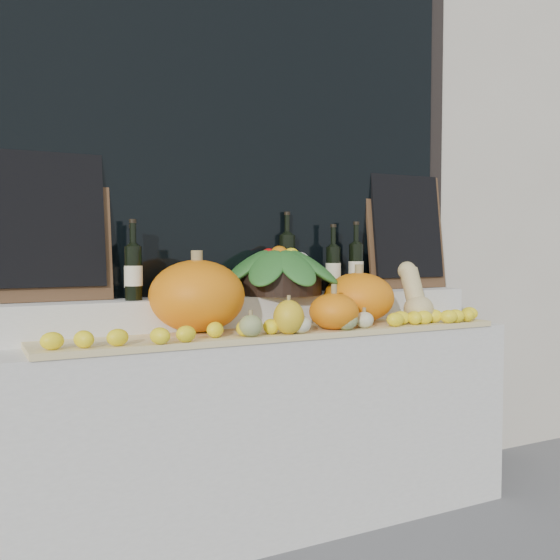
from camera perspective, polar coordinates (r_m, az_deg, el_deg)
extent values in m
cube|color=beige|center=(3.60, -6.13, 18.89)|extent=(7.00, 0.90, 4.50)
cube|color=black|center=(3.11, -3.03, 14.80)|extent=(2.40, 0.04, 2.10)
cube|color=black|center=(3.09, -2.80, 14.91)|extent=(2.20, 0.02, 2.00)
cube|color=silver|center=(2.92, -0.69, -13.39)|extent=(2.30, 0.55, 0.88)
cube|color=silver|center=(2.95, -1.99, -2.90)|extent=(2.30, 0.25, 0.16)
cube|color=tan|center=(2.71, 0.48, -4.86)|extent=(2.10, 0.32, 0.02)
ellipsoid|color=orange|center=(2.66, -7.59, -1.46)|extent=(0.49, 0.49, 0.31)
ellipsoid|color=orange|center=(3.00, 7.22, -1.60)|extent=(0.41, 0.41, 0.24)
ellipsoid|color=orange|center=(2.73, 4.95, -2.87)|extent=(0.24, 0.24, 0.16)
ellipsoid|color=#D1BB7B|center=(3.05, 12.56, -2.60)|extent=(0.14, 0.14, 0.13)
cylinder|color=#D1BB7B|center=(3.08, 11.99, -0.49)|extent=(0.09, 0.14, 0.18)
sphere|color=#D1BB7B|center=(3.11, 11.54, 0.84)|extent=(0.09, 0.09, 0.09)
ellipsoid|color=#3A631D|center=(2.72, 6.04, -3.65)|extent=(0.10, 0.10, 0.09)
cylinder|color=olive|center=(2.71, 6.05, -2.50)|extent=(0.02, 0.02, 0.02)
ellipsoid|color=#3A631D|center=(2.51, -2.69, -4.20)|extent=(0.10, 0.10, 0.09)
cylinder|color=olive|center=(2.50, -2.69, -2.95)|extent=(0.02, 0.02, 0.02)
ellipsoid|color=beige|center=(2.60, 1.87, -4.08)|extent=(0.09, 0.09, 0.07)
cylinder|color=olive|center=(2.60, 1.87, -3.02)|extent=(0.02, 0.02, 0.02)
ellipsoid|color=gold|center=(2.57, 0.81, -3.40)|extent=(0.13, 0.13, 0.14)
cylinder|color=olive|center=(2.57, 0.81, -1.58)|extent=(0.02, 0.02, 0.02)
ellipsoid|color=beige|center=(2.80, 7.70, -3.63)|extent=(0.09, 0.09, 0.07)
cylinder|color=olive|center=(2.79, 7.71, -2.67)|extent=(0.02, 0.02, 0.02)
cylinder|color=black|center=(2.97, -0.08, -0.24)|extent=(0.40, 0.40, 0.11)
cylinder|color=black|center=(2.70, -13.26, 0.59)|extent=(0.07, 0.07, 0.23)
cylinder|color=black|center=(2.69, -13.30, 4.08)|extent=(0.03, 0.03, 0.10)
cylinder|color=beige|center=(2.70, -13.25, 0.38)|extent=(0.08, 0.08, 0.08)
cylinder|color=black|center=(2.70, -13.31, 5.27)|extent=(0.03, 0.03, 0.02)
cylinder|color=black|center=(2.74, -13.28, 0.42)|extent=(0.07, 0.07, 0.21)
cylinder|color=black|center=(2.74, -13.32, 3.63)|extent=(0.03, 0.03, 0.10)
cylinder|color=beige|center=(2.74, -13.28, 0.21)|extent=(0.08, 0.08, 0.08)
cylinder|color=black|center=(2.74, -13.33, 4.80)|extent=(0.03, 0.03, 0.02)
cylinder|color=black|center=(3.07, 0.66, 1.48)|extent=(0.08, 0.08, 0.28)
cylinder|color=black|center=(3.07, 0.66, 5.06)|extent=(0.03, 0.03, 0.10)
cylinder|color=beige|center=(3.07, 0.66, 1.30)|extent=(0.08, 0.08, 0.08)
cylinder|color=black|center=(3.07, 0.66, 6.10)|extent=(0.03, 0.03, 0.02)
cylinder|color=black|center=(3.13, 4.89, 0.97)|extent=(0.07, 0.07, 0.22)
cylinder|color=black|center=(3.13, 4.90, 3.94)|extent=(0.03, 0.03, 0.10)
cylinder|color=beige|center=(3.13, 4.88, 0.78)|extent=(0.08, 0.08, 0.08)
cylinder|color=black|center=(3.13, 4.90, 4.96)|extent=(0.03, 0.03, 0.02)
cylinder|color=black|center=(3.19, 6.96, 1.13)|extent=(0.07, 0.07, 0.24)
cylinder|color=black|center=(3.19, 6.98, 4.17)|extent=(0.03, 0.03, 0.10)
cylinder|color=beige|center=(3.19, 6.96, 0.95)|extent=(0.08, 0.08, 0.08)
cylinder|color=black|center=(3.20, 6.99, 5.18)|extent=(0.03, 0.03, 0.02)
cube|color=#4C331E|center=(2.75, -20.38, 4.59)|extent=(0.50, 0.10, 0.62)
cube|color=black|center=(2.73, -20.35, 5.23)|extent=(0.44, 0.09, 0.56)
cube|color=#4C331E|center=(3.48, 11.38, 4.34)|extent=(0.50, 0.10, 0.62)
cube|color=black|center=(3.47, 11.54, 4.84)|extent=(0.44, 0.09, 0.56)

